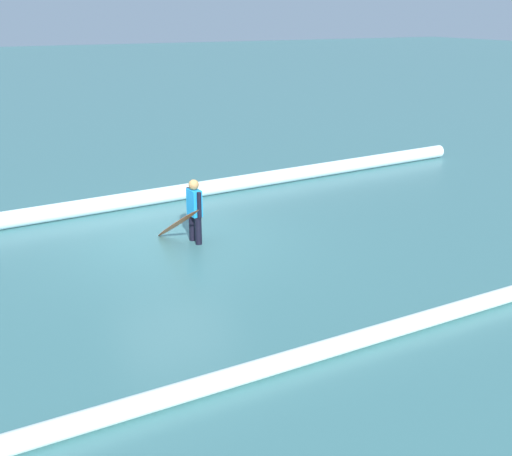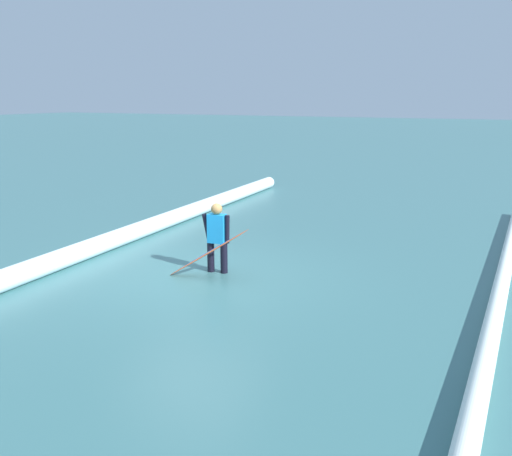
# 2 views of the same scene
# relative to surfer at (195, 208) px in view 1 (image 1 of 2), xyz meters

# --- Properties ---
(ground_plane) EXTENTS (164.32, 164.32, 0.00)m
(ground_plane) POSITION_rel_surfer_xyz_m (0.45, -0.32, -0.76)
(ground_plane) COLOR #3B6F72
(surfer) EXTENTS (0.24, 0.58, 1.37)m
(surfer) POSITION_rel_surfer_xyz_m (0.00, 0.00, 0.00)
(surfer) COLOR black
(surfer) RESTS_ON ground_plane
(surfboard) EXTENTS (0.61, 1.61, 1.02)m
(surfboard) POSITION_rel_surfer_xyz_m (0.41, 0.05, -0.26)
(surfboard) COLOR #E55926
(surfboard) RESTS_ON ground_plane
(wave_crest_foreground) EXTENTS (18.35, 1.73, 0.40)m
(wave_crest_foreground) POSITION_rel_surfer_xyz_m (-1.09, -3.07, -0.56)
(wave_crest_foreground) COLOR white
(wave_crest_foreground) RESTS_ON ground_plane
(wave_crest_midground) EXTENTS (16.28, 0.62, 0.27)m
(wave_crest_midground) POSITION_rel_surfer_xyz_m (-0.51, 5.09, -0.63)
(wave_crest_midground) COLOR white
(wave_crest_midground) RESTS_ON ground_plane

